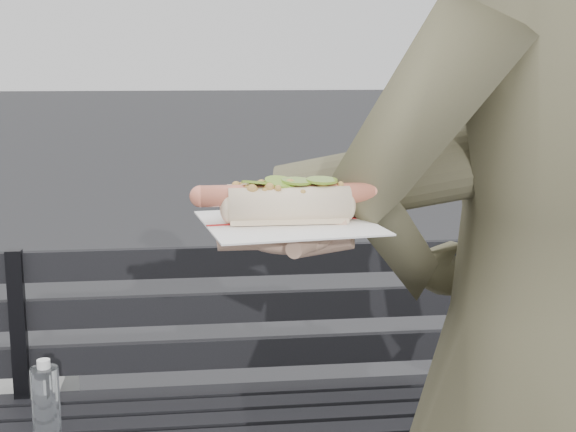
% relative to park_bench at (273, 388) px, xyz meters
% --- Properties ---
extents(park_bench, '(1.50, 0.44, 0.88)m').
position_rel_park_bench_xyz_m(park_bench, '(0.00, 0.00, 0.00)').
color(park_bench, black).
rests_on(park_bench, ground).
extents(person, '(0.77, 0.63, 1.84)m').
position_rel_park_bench_xyz_m(person, '(0.29, -0.93, 0.39)').
color(person, brown).
rests_on(person, ground).
extents(held_hotdog, '(0.62, 0.32, 0.20)m').
position_rel_park_bench_xyz_m(held_hotdog, '(0.10, -0.97, 0.69)').
color(held_hotdog, brown).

